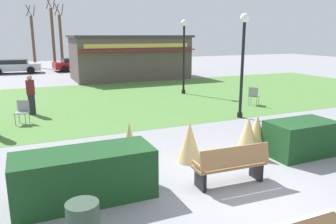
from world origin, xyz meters
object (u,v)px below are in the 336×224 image
at_px(cafe_chair_west, 254,95).
at_px(tree_right_bg, 61,40).
at_px(cafe_chair_east, 22,110).
at_px(parked_car_west_slot, 15,66).
at_px(tree_center_bg, 33,40).
at_px(food_kiosk, 130,57).
at_px(lamppost_mid, 243,53).
at_px(parked_car_center_slot, 77,64).
at_px(lamppost_far, 184,48).
at_px(tree_left_bg, 53,37).
at_px(person_standing, 31,94).
at_px(park_bench, 231,165).

relative_size(cafe_chair_west, tree_right_bg, 0.14).
distance_m(cafe_chair_east, parked_car_west_slot, 18.54).
height_order(parked_car_west_slot, tree_center_bg, tree_center_bg).
distance_m(food_kiosk, tree_right_bg, 11.04).
bearing_deg(cafe_chair_west, tree_right_bg, 105.39).
relative_size(cafe_chair_west, tree_center_bg, 0.14).
bearing_deg(lamppost_mid, cafe_chair_east, 162.67).
bearing_deg(food_kiosk, parked_car_center_slot, 112.26).
distance_m(lamppost_far, cafe_chair_west, 5.03).
height_order(lamppost_mid, tree_left_bg, tree_left_bg).
bearing_deg(person_standing, lamppost_far, -130.61).
height_order(tree_right_bg, tree_center_bg, tree_right_bg).
xyz_separation_m(cafe_chair_west, parked_car_center_slot, (-5.27, 19.37, 0.12)).
relative_size(park_bench, tree_center_bg, 0.28).
distance_m(park_bench, parked_car_west_slot, 26.56).
relative_size(food_kiosk, tree_right_bg, 1.41).
xyz_separation_m(cafe_chair_east, person_standing, (0.38, 1.47, 0.33)).
distance_m(person_standing, tree_right_bg, 20.52).
distance_m(park_bench, cafe_chair_east, 8.71).
relative_size(lamppost_mid, parked_car_west_slot, 0.95).
xyz_separation_m(park_bench, lamppost_mid, (3.92, 5.08, 2.12)).
distance_m(cafe_chair_west, tree_center_bg, 25.89).
bearing_deg(park_bench, person_standing, 112.86).
height_order(lamppost_far, person_standing, lamppost_far).
relative_size(cafe_chair_east, tree_right_bg, 0.14).
bearing_deg(lamppost_mid, lamppost_far, 86.12).
distance_m(lamppost_far, tree_right_bg, 18.69).
distance_m(park_bench, tree_center_bg, 31.27).
xyz_separation_m(park_bench, cafe_chair_east, (-4.21, 7.62, 0.05)).
xyz_separation_m(lamppost_mid, food_kiosk, (-0.31, 13.83, -0.96)).
bearing_deg(tree_right_bg, lamppost_mid, -80.19).
height_order(parked_car_center_slot, tree_left_bg, tree_left_bg).
xyz_separation_m(lamppost_far, cafe_chair_west, (1.59, -4.30, -2.07)).
height_order(cafe_chair_east, tree_left_bg, tree_left_bg).
relative_size(tree_right_bg, tree_center_bg, 1.00).
relative_size(cafe_chair_east, tree_left_bg, 0.13).
bearing_deg(cafe_chair_east, tree_right_bg, 79.61).
bearing_deg(parked_car_west_slot, lamppost_far, -59.26).
xyz_separation_m(person_standing, tree_right_bg, (3.58, 20.11, 1.89)).
height_order(cafe_chair_east, parked_car_center_slot, parked_car_center_slot).
bearing_deg(tree_right_bg, parked_car_center_slot, -73.53).
bearing_deg(lamppost_far, tree_left_bg, 106.04).
xyz_separation_m(lamppost_mid, tree_right_bg, (-4.17, 24.12, 0.16)).
bearing_deg(lamppost_mid, person_standing, 152.69).
xyz_separation_m(cafe_chair_east, tree_center_bg, (1.44, 23.44, 2.21)).
height_order(cafe_chair_east, parked_car_west_slot, parked_car_west_slot).
bearing_deg(tree_left_bg, parked_car_center_slot, -64.21).
distance_m(cafe_chair_east, person_standing, 1.55).
xyz_separation_m(parked_car_west_slot, parked_car_center_slot, (5.29, -0.01, 0.00)).
bearing_deg(parked_car_center_slot, parked_car_west_slot, 179.93).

